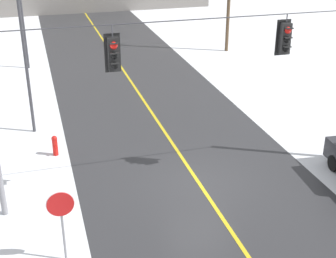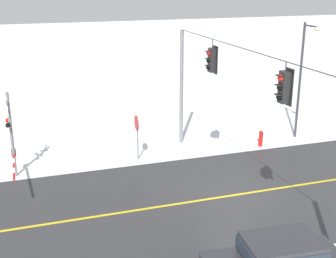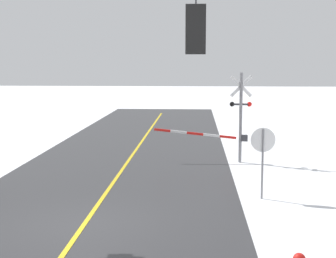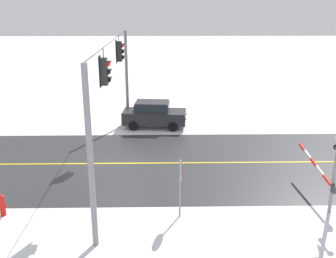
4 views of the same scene
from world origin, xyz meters
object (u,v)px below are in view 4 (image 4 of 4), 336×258
Objects in this scene: stop_sign at (181,176)px; fire_hydrant at (2,204)px; railroad_crossing at (332,162)px; parked_car_charcoal at (154,113)px.

stop_sign is 2.67× the size of fire_hydrant.
parked_car_charcoal is (10.80, 7.12, -1.04)m from railroad_crossing.
parked_car_charcoal is (11.35, 1.20, -0.76)m from stop_sign.
parked_car_charcoal is 4.90× the size of fire_hydrant.
parked_car_charcoal is 12.51m from fire_hydrant.
railroad_crossing is 12.89m from fire_hydrant.
parked_car_charcoal is at bearing 33.40° from railroad_crossing.
railroad_crossing is 1.01× the size of parked_car_charcoal.
fire_hydrant is at bearing 88.28° from stop_sign.
stop_sign is 6.99m from fire_hydrant.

